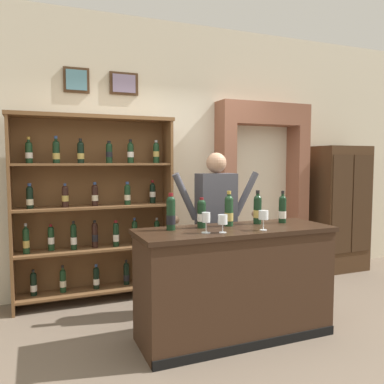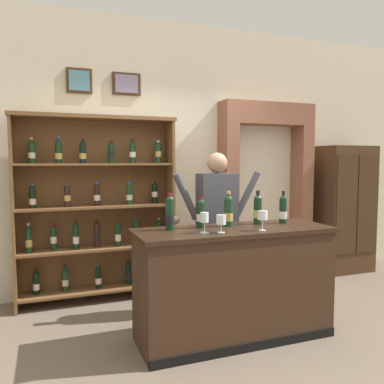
{
  "view_description": "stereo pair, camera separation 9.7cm",
  "coord_description": "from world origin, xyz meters",
  "px_view_note": "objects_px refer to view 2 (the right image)",
  "views": [
    {
      "loc": [
        -1.48,
        -3.02,
        1.58
      ],
      "look_at": [
        -0.09,
        0.4,
        1.28
      ],
      "focal_mm": 36.72,
      "sensor_mm": 36.0,
      "label": 1
    },
    {
      "loc": [
        -1.39,
        -3.06,
        1.58
      ],
      "look_at": [
        -0.09,
        0.4,
        1.28
      ],
      "focal_mm": 36.72,
      "sensor_mm": 36.0,
      "label": 2
    }
  ],
  "objects_px": {
    "wine_shelf": "(96,204)",
    "side_cabinet": "(345,209)",
    "tasting_bottle_chianti": "(283,209)",
    "wine_glass_right": "(204,218)",
    "tasting_bottle_brunello": "(201,213)",
    "tasting_counter": "(234,283)",
    "tasting_bottle_bianco": "(170,213)",
    "tasting_bottle_vin_santo": "(229,211)",
    "shopkeeper": "(217,214)",
    "tasting_bottle_prosecco": "(258,209)",
    "wine_glass_left": "(263,216)",
    "wine_glass_center": "(221,221)"
  },
  "relations": [
    {
      "from": "wine_shelf",
      "to": "side_cabinet",
      "type": "distance_m",
      "value": 3.46
    },
    {
      "from": "tasting_bottle_chianti",
      "to": "wine_glass_right",
      "type": "bearing_deg",
      "value": -166.51
    },
    {
      "from": "tasting_bottle_brunello",
      "to": "wine_glass_right",
      "type": "height_order",
      "value": "tasting_bottle_brunello"
    },
    {
      "from": "tasting_counter",
      "to": "wine_glass_right",
      "type": "relative_size",
      "value": 10.3
    },
    {
      "from": "tasting_bottle_bianco",
      "to": "tasting_bottle_vin_santo",
      "type": "xyz_separation_m",
      "value": [
        0.56,
        0.0,
        -0.01
      ]
    },
    {
      "from": "side_cabinet",
      "to": "wine_glass_right",
      "type": "relative_size",
      "value": 10.43
    },
    {
      "from": "tasting_bottle_brunello",
      "to": "tasting_counter",
      "type": "bearing_deg",
      "value": -23.83
    },
    {
      "from": "shopkeeper",
      "to": "tasting_bottle_brunello",
      "type": "height_order",
      "value": "shopkeeper"
    },
    {
      "from": "shopkeeper",
      "to": "tasting_bottle_chianti",
      "type": "xyz_separation_m",
      "value": [
        0.44,
        -0.53,
        0.09
      ]
    },
    {
      "from": "tasting_bottle_prosecco",
      "to": "wine_glass_left",
      "type": "relative_size",
      "value": 1.86
    },
    {
      "from": "tasting_bottle_chianti",
      "to": "wine_glass_center",
      "type": "bearing_deg",
      "value": -161.51
    },
    {
      "from": "tasting_counter",
      "to": "tasting_bottle_bianco",
      "type": "xyz_separation_m",
      "value": [
        -0.56,
        0.12,
        0.64
      ]
    },
    {
      "from": "wine_shelf",
      "to": "wine_glass_left",
      "type": "height_order",
      "value": "wine_shelf"
    },
    {
      "from": "tasting_bottle_chianti",
      "to": "wine_glass_center",
      "type": "distance_m",
      "value": 0.8
    },
    {
      "from": "tasting_bottle_brunello",
      "to": "tasting_bottle_vin_santo",
      "type": "relative_size",
      "value": 0.84
    },
    {
      "from": "shopkeeper",
      "to": "tasting_bottle_vin_santo",
      "type": "height_order",
      "value": "shopkeeper"
    },
    {
      "from": "tasting_bottle_prosecco",
      "to": "tasting_bottle_brunello",
      "type": "bearing_deg",
      "value": -179.29
    },
    {
      "from": "tasting_bottle_vin_santo",
      "to": "wine_glass_left",
      "type": "distance_m",
      "value": 0.35
    },
    {
      "from": "tasting_bottle_prosecco",
      "to": "wine_glass_right",
      "type": "height_order",
      "value": "tasting_bottle_prosecco"
    },
    {
      "from": "side_cabinet",
      "to": "tasting_bottle_bianco",
      "type": "bearing_deg",
      "value": -157.52
    },
    {
      "from": "wine_shelf",
      "to": "tasting_bottle_prosecco",
      "type": "relative_size",
      "value": 6.55
    },
    {
      "from": "tasting_bottle_prosecco",
      "to": "tasting_bottle_vin_santo",
      "type": "bearing_deg",
      "value": -178.64
    },
    {
      "from": "shopkeeper",
      "to": "tasting_bottle_brunello",
      "type": "distance_m",
      "value": 0.64
    },
    {
      "from": "wine_glass_left",
      "to": "tasting_counter",
      "type": "bearing_deg",
      "value": 131.99
    },
    {
      "from": "tasting_bottle_bianco",
      "to": "wine_glass_left",
      "type": "height_order",
      "value": "tasting_bottle_bianco"
    },
    {
      "from": "tasting_bottle_bianco",
      "to": "wine_shelf",
      "type": "bearing_deg",
      "value": 109.39
    },
    {
      "from": "wine_shelf",
      "to": "tasting_bottle_bianco",
      "type": "height_order",
      "value": "wine_shelf"
    },
    {
      "from": "wine_glass_center",
      "to": "tasting_bottle_bianco",
      "type": "bearing_deg",
      "value": 141.58
    },
    {
      "from": "wine_shelf",
      "to": "tasting_counter",
      "type": "height_order",
      "value": "wine_shelf"
    },
    {
      "from": "tasting_bottle_bianco",
      "to": "tasting_bottle_prosecco",
      "type": "height_order",
      "value": "tasting_bottle_bianco"
    },
    {
      "from": "side_cabinet",
      "to": "tasting_bottle_chianti",
      "type": "relative_size",
      "value": 5.82
    },
    {
      "from": "shopkeeper",
      "to": "tasting_bottle_vin_santo",
      "type": "relative_size",
      "value": 5.21
    },
    {
      "from": "tasting_bottle_brunello",
      "to": "tasting_bottle_prosecco",
      "type": "relative_size",
      "value": 0.85
    },
    {
      "from": "tasting_bottle_brunello",
      "to": "tasting_bottle_chianti",
      "type": "bearing_deg",
      "value": -1.81
    },
    {
      "from": "side_cabinet",
      "to": "wine_glass_left",
      "type": "height_order",
      "value": "side_cabinet"
    },
    {
      "from": "tasting_bottle_chianti",
      "to": "wine_glass_right",
      "type": "height_order",
      "value": "tasting_bottle_chianti"
    },
    {
      "from": "tasting_bottle_brunello",
      "to": "tasting_bottle_prosecco",
      "type": "height_order",
      "value": "tasting_bottle_prosecco"
    },
    {
      "from": "side_cabinet",
      "to": "wine_glass_center",
      "type": "xyz_separation_m",
      "value": [
        -2.65,
        -1.52,
        0.2
      ]
    },
    {
      "from": "tasting_bottle_bianco",
      "to": "tasting_bottle_chianti",
      "type": "height_order",
      "value": "tasting_bottle_bianco"
    },
    {
      "from": "shopkeeper",
      "to": "wine_shelf",
      "type": "bearing_deg",
      "value": 145.1
    },
    {
      "from": "shopkeeper",
      "to": "tasting_bottle_prosecco",
      "type": "height_order",
      "value": "shopkeeper"
    },
    {
      "from": "tasting_bottle_bianco",
      "to": "wine_glass_center",
      "type": "bearing_deg",
      "value": -38.42
    },
    {
      "from": "tasting_bottle_vin_santo",
      "to": "wine_glass_center",
      "type": "bearing_deg",
      "value": -125.87
    },
    {
      "from": "tasting_bottle_brunello",
      "to": "wine_glass_left",
      "type": "relative_size",
      "value": 1.59
    },
    {
      "from": "wine_shelf",
      "to": "tasting_bottle_brunello",
      "type": "distance_m",
      "value": 1.49
    },
    {
      "from": "tasting_bottle_chianti",
      "to": "tasting_bottle_brunello",
      "type": "bearing_deg",
      "value": 178.19
    },
    {
      "from": "tasting_counter",
      "to": "shopkeeper",
      "type": "xyz_separation_m",
      "value": [
        0.11,
        0.63,
        0.53
      ]
    },
    {
      "from": "tasting_counter",
      "to": "tasting_bottle_chianti",
      "type": "distance_m",
      "value": 0.84
    },
    {
      "from": "tasting_bottle_bianco",
      "to": "wine_glass_center",
      "type": "distance_m",
      "value": 0.45
    },
    {
      "from": "tasting_counter",
      "to": "tasting_bottle_brunello",
      "type": "relative_size",
      "value": 6.54
    }
  ]
}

